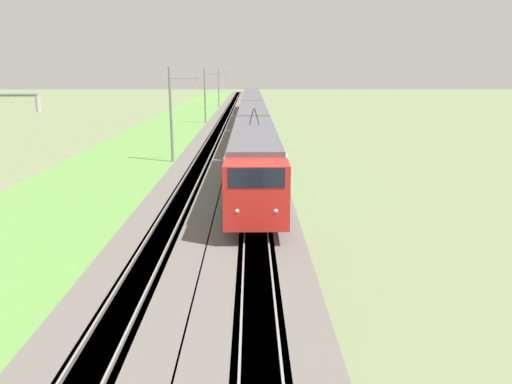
% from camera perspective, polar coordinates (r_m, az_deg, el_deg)
% --- Properties ---
extents(ballast_main, '(240.00, 4.40, 0.30)m').
position_cam_1_polar(ballast_main, '(52.96, -5.06, 5.56)').
color(ballast_main, '#605B56').
rests_on(ballast_main, ground).
extents(ballast_adjacent, '(240.00, 4.40, 0.30)m').
position_cam_1_polar(ballast_adjacent, '(52.80, -0.34, 5.59)').
color(ballast_adjacent, '#605B56').
rests_on(ballast_adjacent, ground).
extents(track_main, '(240.00, 1.57, 0.45)m').
position_cam_1_polar(track_main, '(52.96, -5.06, 5.57)').
color(track_main, '#4C4238').
rests_on(track_main, ground).
extents(track_adjacent, '(240.00, 1.57, 0.45)m').
position_cam_1_polar(track_adjacent, '(52.80, -0.34, 5.60)').
color(track_adjacent, '#4C4238').
rests_on(track_adjacent, ground).
extents(grass_verge, '(240.00, 12.26, 0.12)m').
position_cam_1_polar(grass_verge, '(53.70, -11.08, 5.37)').
color(grass_verge, '#5B8E42').
rests_on(grass_verge, ground).
extents(passenger_train, '(82.31, 2.98, 5.17)m').
position_cam_1_polar(passenger_train, '(61.79, -0.38, 8.92)').
color(passenger_train, red).
rests_on(passenger_train, ground).
extents(catenary_mast_mid, '(0.22, 2.56, 7.95)m').
position_cam_1_polar(catenary_mast_mid, '(42.45, -9.61, 8.76)').
color(catenary_mast_mid, slate).
rests_on(catenary_mast_mid, ground).
extents(catenary_mast_far, '(0.22, 2.56, 7.96)m').
position_cam_1_polar(catenary_mast_far, '(73.85, -5.81, 10.97)').
color(catenary_mast_far, slate).
rests_on(catenary_mast_far, ground).
extents(catenary_mast_distant, '(0.22, 2.56, 8.14)m').
position_cam_1_polar(catenary_mast_distant, '(105.42, -4.26, 11.89)').
color(catenary_mast_distant, slate).
rests_on(catenary_mast_distant, ground).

